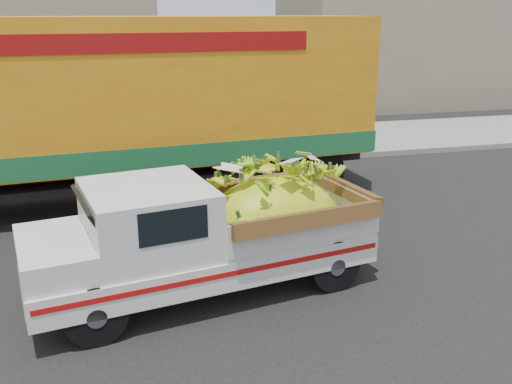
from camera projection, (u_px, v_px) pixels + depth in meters
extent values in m
plane|color=black|center=(183.00, 310.00, 7.76)|extent=(100.00, 100.00, 0.00)
cube|color=gray|center=(144.00, 168.00, 14.51)|extent=(60.00, 0.25, 0.15)
cube|color=gray|center=(139.00, 150.00, 16.45)|extent=(60.00, 4.00, 0.14)
cube|color=gray|center=(445.00, 33.00, 25.30)|extent=(14.00, 6.00, 6.00)
cylinder|color=black|center=(95.00, 315.00, 6.88)|extent=(0.81, 0.36, 0.78)
cylinder|color=black|center=(77.00, 267.00, 8.17)|extent=(0.81, 0.36, 0.78)
cylinder|color=black|center=(334.00, 265.00, 8.24)|extent=(0.81, 0.36, 0.78)
cylinder|color=black|center=(285.00, 230.00, 9.53)|extent=(0.81, 0.36, 0.78)
cube|color=silver|center=(202.00, 255.00, 8.13)|extent=(5.05, 2.58, 0.40)
cube|color=#A50F0C|center=(225.00, 275.00, 7.35)|extent=(4.65, 0.86, 0.07)
cube|color=silver|center=(26.00, 295.00, 7.21)|extent=(0.41, 1.70, 0.14)
cube|color=silver|center=(54.00, 254.00, 7.22)|extent=(1.15, 1.77, 0.37)
cube|color=silver|center=(148.00, 219.00, 7.63)|extent=(1.86, 1.93, 0.92)
cube|color=black|center=(174.00, 226.00, 6.89)|extent=(0.86, 0.17, 0.43)
cube|color=silver|center=(279.00, 212.00, 8.49)|extent=(2.63, 2.14, 0.52)
ellipsoid|color=yellow|center=(273.00, 220.00, 8.48)|extent=(2.35, 1.75, 1.31)
cylinder|color=black|center=(319.00, 172.00, 12.43)|extent=(1.12, 0.41, 1.10)
cylinder|color=black|center=(284.00, 152.00, 14.22)|extent=(1.12, 0.41, 1.10)
cylinder|color=black|center=(267.00, 177.00, 12.04)|extent=(1.12, 0.41, 1.10)
cylinder|color=black|center=(238.00, 155.00, 13.84)|extent=(1.12, 0.41, 1.10)
cube|color=black|center=(92.00, 169.00, 11.75)|extent=(12.04, 2.04, 0.36)
cube|color=orange|center=(85.00, 91.00, 11.27)|extent=(11.93, 3.51, 2.84)
cube|color=#1B5F32|center=(90.00, 149.00, 11.62)|extent=(11.99, 3.54, 0.45)
cube|color=maroon|center=(84.00, 44.00, 9.85)|extent=(8.37, 0.75, 0.35)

